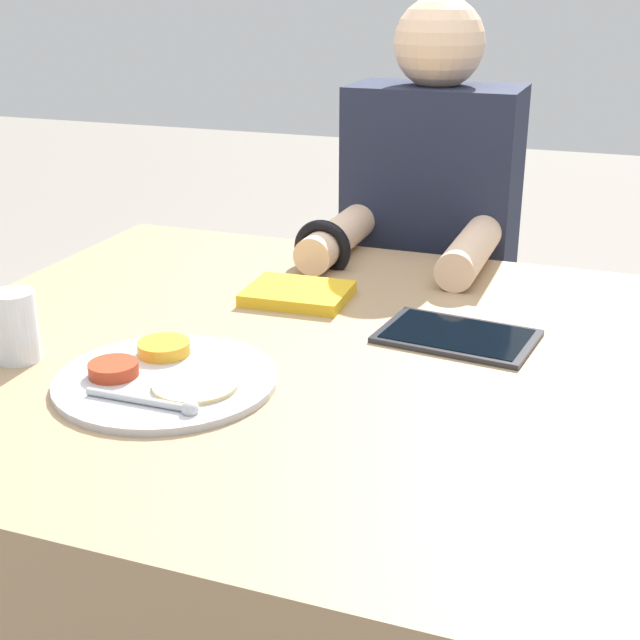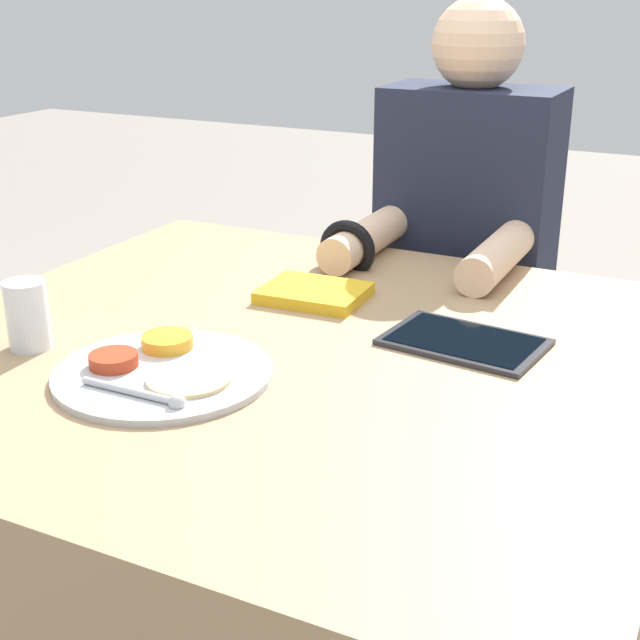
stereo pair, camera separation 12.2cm
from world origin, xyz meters
TOP-DOWN VIEW (x-y plane):
  - dining_table at (0.00, 0.00)m, footprint 1.10×1.05m
  - thali_tray at (-0.10, -0.17)m, footprint 0.29×0.29m
  - red_notebook at (-0.05, 0.19)m, footprint 0.17×0.14m
  - tablet_device at (0.23, 0.11)m, footprint 0.24×0.17m
  - person_diner at (0.06, 0.67)m, footprint 0.36×0.48m
  - drinking_glass at (-0.32, -0.18)m, footprint 0.06×0.06m

SIDE VIEW (x-z plane):
  - dining_table at x=0.00m, z-range 0.00..0.76m
  - person_diner at x=0.06m, z-range -0.03..1.20m
  - tablet_device at x=0.23m, z-range 0.76..0.77m
  - thali_tray at x=-0.10m, z-range 0.75..0.78m
  - red_notebook at x=-0.05m, z-range 0.76..0.78m
  - drinking_glass at x=-0.32m, z-range 0.76..0.86m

